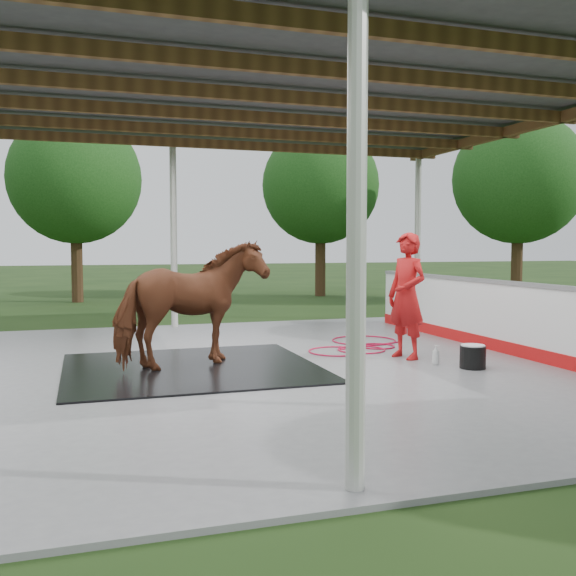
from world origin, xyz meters
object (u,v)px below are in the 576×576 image
object	(u,v)px
handler	(407,296)
wash_bucket	(473,356)
dasher_board	(500,318)
horse	(191,304)

from	to	relation	value
handler	wash_bucket	size ratio (longest dim) A/B	5.33
dasher_board	handler	distance (m)	1.80
dasher_board	wash_bucket	bearing A→B (deg)	-137.96
dasher_board	horse	distance (m)	5.01
dasher_board	horse	bearing A→B (deg)	179.49
dasher_board	wash_bucket	size ratio (longest dim) A/B	22.38
wash_bucket	handler	bearing A→B (deg)	116.48
handler	wash_bucket	distance (m)	1.37
horse	wash_bucket	xyz separation A→B (m)	(3.74, -1.17, -0.74)
dasher_board	wash_bucket	world-z (taller)	dasher_board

